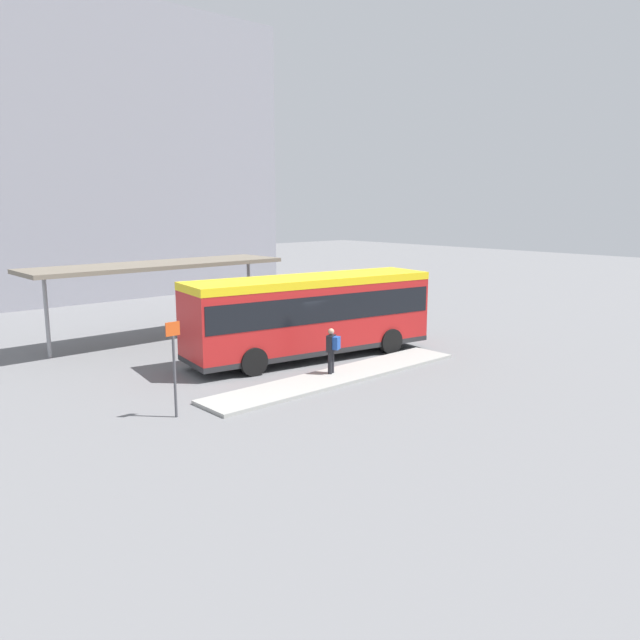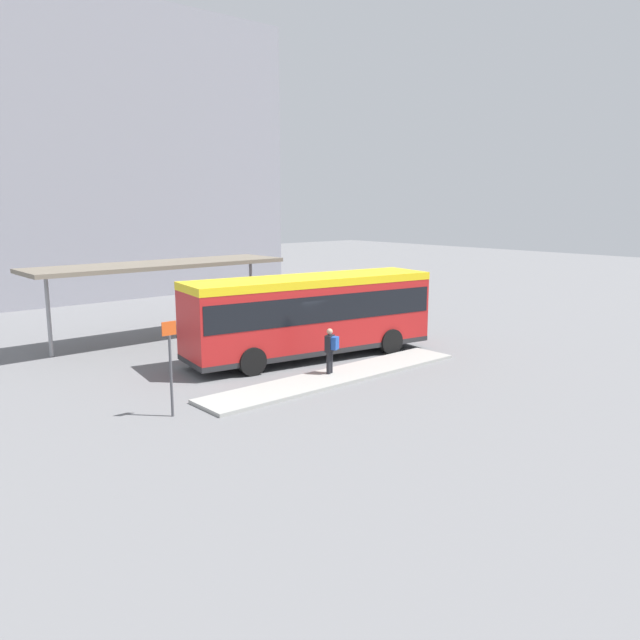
{
  "view_description": "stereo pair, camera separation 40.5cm",
  "coord_description": "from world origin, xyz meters",
  "px_view_note": "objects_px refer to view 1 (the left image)",
  "views": [
    {
      "loc": [
        -16.02,
        -18.31,
        6.04
      ],
      "look_at": [
        0.51,
        0.0,
        1.47
      ],
      "focal_mm": 35.0,
      "sensor_mm": 36.0,
      "label": 1
    },
    {
      "loc": [
        -15.71,
        -18.58,
        6.04
      ],
      "look_at": [
        0.51,
        0.0,
        1.47
      ],
      "focal_mm": 35.0,
      "sensor_mm": 36.0,
      "label": 2
    }
  ],
  "objects_px": {
    "city_bus": "(311,311)",
    "bicycle_red": "(385,315)",
    "bicycle_black": "(392,317)",
    "platform_sign": "(174,365)",
    "bicycle_orange": "(373,313)",
    "pedestrian_waiting": "(332,348)",
    "bicycle_white": "(401,319)"
  },
  "relations": [
    {
      "from": "city_bus",
      "to": "pedestrian_waiting",
      "type": "height_order",
      "value": "city_bus"
    },
    {
      "from": "pedestrian_waiting",
      "to": "bicycle_white",
      "type": "distance_m",
      "value": 10.22
    },
    {
      "from": "bicycle_black",
      "to": "bicycle_orange",
      "type": "xyz_separation_m",
      "value": [
        0.03,
        1.37,
        -0.01
      ]
    },
    {
      "from": "bicycle_orange",
      "to": "bicycle_black",
      "type": "bearing_deg",
      "value": -9.96
    },
    {
      "from": "bicycle_white",
      "to": "platform_sign",
      "type": "distance_m",
      "value": 16.14
    },
    {
      "from": "pedestrian_waiting",
      "to": "bicycle_white",
      "type": "relative_size",
      "value": 1.08
    },
    {
      "from": "city_bus",
      "to": "bicycle_white",
      "type": "bearing_deg",
      "value": 23.3
    },
    {
      "from": "bicycle_red",
      "to": "bicycle_orange",
      "type": "distance_m",
      "value": 0.7
    },
    {
      "from": "pedestrian_waiting",
      "to": "platform_sign",
      "type": "relative_size",
      "value": 0.58
    },
    {
      "from": "bicycle_black",
      "to": "platform_sign",
      "type": "distance_m",
      "value": 16.44
    },
    {
      "from": "city_bus",
      "to": "bicycle_red",
      "type": "bearing_deg",
      "value": 31.61
    },
    {
      "from": "city_bus",
      "to": "bicycle_black",
      "type": "height_order",
      "value": "city_bus"
    },
    {
      "from": "pedestrian_waiting",
      "to": "bicycle_black",
      "type": "xyz_separation_m",
      "value": [
        9.2,
        5.28,
        -0.69
      ]
    },
    {
      "from": "bicycle_white",
      "to": "bicycle_red",
      "type": "relative_size",
      "value": 0.98
    },
    {
      "from": "city_bus",
      "to": "bicycle_orange",
      "type": "xyz_separation_m",
      "value": [
        7.93,
        4.01,
        -1.54
      ]
    },
    {
      "from": "city_bus",
      "to": "bicycle_white",
      "type": "distance_m",
      "value": 8.19
    },
    {
      "from": "city_bus",
      "to": "pedestrian_waiting",
      "type": "relative_size",
      "value": 6.39
    },
    {
      "from": "pedestrian_waiting",
      "to": "bicycle_red",
      "type": "distance_m",
      "value": 11.14
    },
    {
      "from": "city_bus",
      "to": "platform_sign",
      "type": "bearing_deg",
      "value": -150.78
    },
    {
      "from": "bicycle_red",
      "to": "bicycle_orange",
      "type": "relative_size",
      "value": 0.93
    },
    {
      "from": "city_bus",
      "to": "pedestrian_waiting",
      "type": "distance_m",
      "value": 3.06
    },
    {
      "from": "bicycle_orange",
      "to": "city_bus",
      "type": "bearing_deg",
      "value": -72.06
    },
    {
      "from": "bicycle_white",
      "to": "platform_sign",
      "type": "height_order",
      "value": "platform_sign"
    },
    {
      "from": "city_bus",
      "to": "bicycle_black",
      "type": "bearing_deg",
      "value": 27.7
    },
    {
      "from": "bicycle_white",
      "to": "bicycle_red",
      "type": "height_order",
      "value": "bicycle_red"
    },
    {
      "from": "bicycle_black",
      "to": "platform_sign",
      "type": "bearing_deg",
      "value": -76.65
    },
    {
      "from": "bicycle_black",
      "to": "platform_sign",
      "type": "height_order",
      "value": "platform_sign"
    },
    {
      "from": "platform_sign",
      "to": "bicycle_white",
      "type": "bearing_deg",
      "value": 17.01
    },
    {
      "from": "bicycle_red",
      "to": "platform_sign",
      "type": "distance_m",
      "value": 16.85
    },
    {
      "from": "bicycle_red",
      "to": "platform_sign",
      "type": "bearing_deg",
      "value": -63.43
    },
    {
      "from": "pedestrian_waiting",
      "to": "platform_sign",
      "type": "distance_m",
      "value": 6.31
    },
    {
      "from": "pedestrian_waiting",
      "to": "bicycle_orange",
      "type": "relative_size",
      "value": 0.98
    }
  ]
}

